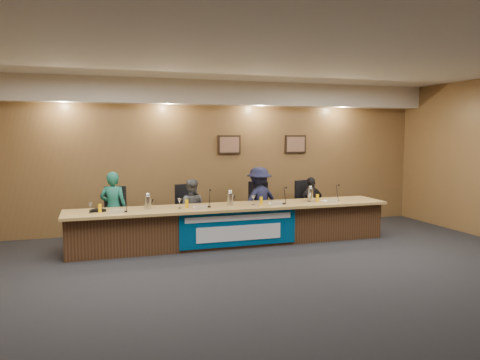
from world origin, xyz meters
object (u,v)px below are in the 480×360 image
object	(u,v)px
office_chair_a	(113,218)
banner	(239,229)
dais_body	(233,226)
carafe_mid	(230,199)
carafe_right	(310,195)
office_chair_d	(309,208)
panelist_a	(113,208)
panelist_b	(191,209)
panelist_d	(311,204)
panelist_c	(259,201)
office_chair_b	(190,214)
speakerphone	(98,210)
carafe_left	(148,203)
office_chair_c	(257,211)

from	to	relation	value
office_chair_a	banner	bearing A→B (deg)	-14.54
dais_body	office_chair_a	size ratio (longest dim) A/B	12.50
carafe_mid	carafe_right	bearing A→B (deg)	0.60
banner	office_chair_d	bearing A→B (deg)	30.74
banner	carafe_right	size ratio (longest dim) A/B	8.67
panelist_a	panelist_b	xyz separation A→B (m)	(1.49, 0.00, -0.09)
panelist_d	carafe_right	size ratio (longest dim) A/B	4.60
panelist_c	office_chair_a	xyz separation A→B (m)	(-2.93, 0.10, -0.22)
banner	office_chair_b	distance (m)	1.36
speakerphone	panelist_b	bearing A→B (deg)	20.34
dais_body	office_chair_b	bearing A→B (deg)	131.06
dais_body	panelist_c	world-z (taller)	panelist_c
carafe_left	speakerphone	xyz separation A→B (m)	(-0.86, -0.01, -0.09)
carafe_left	banner	bearing A→B (deg)	-15.06
banner	panelist_a	size ratio (longest dim) A/B	1.58
dais_body	panelist_c	bearing A→B (deg)	40.44
office_chair_d	speakerphone	bearing A→B (deg)	168.92
office_chair_c	carafe_right	distance (m)	1.20
panelist_a	panelist_c	world-z (taller)	panelist_c
dais_body	office_chair_b	world-z (taller)	dais_body
panelist_c	office_chair_a	size ratio (longest dim) A/B	2.94
carafe_mid	office_chair_b	bearing A→B (deg)	128.84
banner	panelist_a	xyz separation A→B (m)	(-2.15, 1.08, 0.32)
carafe_mid	panelist_a	bearing A→B (deg)	162.45
panelist_c	carafe_left	size ratio (longest dim) A/B	6.06
panelist_c	carafe_mid	world-z (taller)	panelist_c
speakerphone	panelist_a	bearing A→B (deg)	66.21
panelist_c	office_chair_c	distance (m)	0.25
office_chair_c	office_chair_d	bearing A→B (deg)	23.83
office_chair_d	carafe_mid	size ratio (longest dim) A/B	2.07
panelist_a	panelist_d	world-z (taller)	panelist_a
panelist_b	panelist_c	distance (m)	1.44
carafe_right	panelist_c	bearing A→B (deg)	142.78
banner	carafe_mid	xyz separation A→B (m)	(-0.05, 0.41, 0.49)
office_chair_d	carafe_left	size ratio (longest dim) A/B	2.07
carafe_left	carafe_mid	bearing A→B (deg)	-0.50
office_chair_b	carafe_mid	world-z (taller)	carafe_mid
banner	panelist_a	bearing A→B (deg)	153.40
panelist_d	office_chair_a	bearing A→B (deg)	-14.86
panelist_d	speakerphone	size ratio (longest dim) A/B	3.65
panelist_d	office_chair_b	xyz separation A→B (m)	(-2.64, 0.10, -0.10)
panelist_a	office_chair_a	bearing A→B (deg)	-70.49
banner	carafe_mid	world-z (taller)	carafe_mid
panelist_d	speakerphone	distance (m)	4.47
banner	office_chair_a	size ratio (longest dim) A/B	4.58
office_chair_a	carafe_mid	size ratio (longest dim) A/B	2.07
panelist_d	carafe_right	world-z (taller)	panelist_d
panelist_b	office_chair_c	bearing A→B (deg)	-157.02
banner	office_chair_a	distance (m)	2.45
office_chair_d	dais_body	bearing A→B (deg)	-179.76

